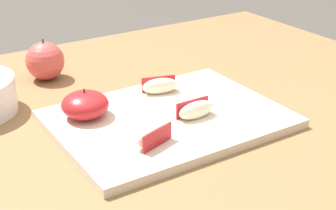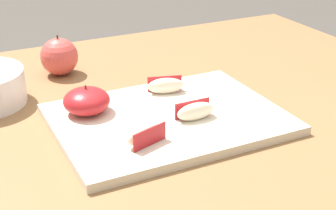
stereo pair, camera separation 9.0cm
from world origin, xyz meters
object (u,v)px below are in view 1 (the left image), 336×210
Objects in this scene: apple_wedge_middle at (152,135)px; apple_wedge_near_knife at (160,86)px; apple_half_skin_up at (85,105)px; apple_wedge_left at (196,110)px; whole_apple_pink_lady at (45,61)px; cutting_board at (168,119)px.

apple_wedge_middle is 0.20m from apple_wedge_near_knife.
apple_half_skin_up is 0.17m from apple_wedge_near_knife.
apple_wedge_middle and apple_wedge_left have the same top height.
whole_apple_pink_lady is at bearing 85.99° from apple_half_skin_up.
apple_wedge_near_knife is 0.28m from whole_apple_pink_lady.
apple_half_skin_up is 1.12× the size of apple_wedge_near_knife.
apple_wedge_near_knife is (0.00, 0.13, 0.00)m from apple_wedge_left.
apple_wedge_near_knife is (0.17, 0.02, -0.01)m from apple_half_skin_up.
apple_wedge_middle is (-0.08, -0.08, 0.02)m from cutting_board.
apple_wedge_left is at bearing -44.95° from cutting_board.
apple_wedge_left is at bearing -34.07° from apple_half_skin_up.
whole_apple_pink_lady is at bearing 122.64° from apple_wedge_near_knife.
whole_apple_pink_lady is at bearing 108.68° from cutting_board.
cutting_board is 0.15m from apple_half_skin_up.
whole_apple_pink_lady is (-0.11, 0.32, 0.03)m from cutting_board.
cutting_board is 4.75× the size of apple_half_skin_up.
whole_apple_pink_lady is at bearing 112.02° from apple_wedge_left.
whole_apple_pink_lady reaches higher than apple_wedge_near_knife.
apple_half_skin_up is at bearing 145.93° from apple_wedge_left.
apple_wedge_left is 0.39m from whole_apple_pink_lady.
apple_wedge_near_knife is at bearing 66.55° from cutting_board.
apple_half_skin_up is at bearing -174.22° from apple_wedge_near_knife.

